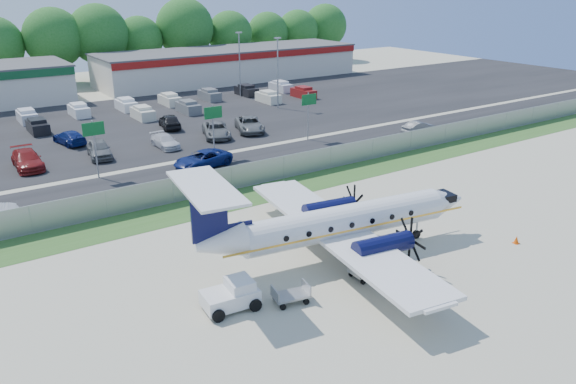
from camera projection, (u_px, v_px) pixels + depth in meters
ground at (343, 256)px, 34.16m from camera, size 170.00×170.00×0.00m
grass_verge at (245, 197)px, 43.47m from camera, size 170.00×4.00×0.02m
access_road at (205, 173)px, 48.90m from camera, size 170.00×8.00×0.02m
parking_lot at (125, 125)px, 65.20m from camera, size 170.00×32.00×0.02m
perimeter_fence at (232, 178)px, 44.68m from camera, size 120.00×0.06×1.99m
building_east at (230, 64)px, 94.96m from camera, size 44.40×12.40×5.24m
sign_left at (94, 137)px, 46.48m from camera, size 1.80×0.26×5.00m
sign_mid at (213, 120)px, 52.24m from camera, size 1.80×0.26×5.00m
sign_right at (309, 106)px, 58.01m from camera, size 1.80×0.26×5.00m
light_pole_ne at (278, 68)px, 72.29m from camera, size 0.90×0.35×9.09m
light_pole_se at (240, 60)px, 80.05m from camera, size 0.90×0.35×9.09m
tree_line at (55, 84)px, 91.59m from camera, size 112.00×6.00×14.00m
aircraft at (339, 222)px, 33.34m from camera, size 19.01×18.68×5.82m
pushback_tug at (232, 295)px, 28.53m from camera, size 2.93×2.23×1.50m
baggage_cart_near at (367, 270)px, 31.55m from camera, size 1.93×1.21×1.00m
baggage_cart_far at (291, 295)px, 29.06m from camera, size 2.04×1.46×0.98m
cone_nose at (516, 240)px, 35.73m from camera, size 0.36×0.36×0.51m
cone_port_wing at (434, 299)px, 29.04m from camera, size 0.40×0.40×0.57m
cone_starboard_wing at (239, 183)px, 45.87m from camera, size 0.35×0.35×0.50m
road_car_mid at (203, 167)px, 50.49m from camera, size 5.80×3.48×1.51m
road_car_east at (419, 133)px, 61.85m from camera, size 4.08×1.53×1.33m
parked_car_a at (29, 168)px, 50.28m from camera, size 2.34×5.52×1.59m
parked_car_b at (100, 157)px, 53.40m from camera, size 2.66×5.08×1.65m
parked_car_c at (166, 147)px, 56.60m from camera, size 1.83×4.43×1.28m
parked_car_d at (217, 137)px, 60.34m from camera, size 4.32×6.14×1.55m
parked_car_e at (250, 131)px, 62.65m from camera, size 4.49×6.32×1.60m
parked_car_f at (70, 144)px, 57.73m from camera, size 2.79×5.12×1.41m
parked_car_g at (170, 128)px, 64.03m from camera, size 2.89×5.12×1.64m
far_parking_rows at (111, 117)px, 69.08m from camera, size 56.00×10.00×1.60m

